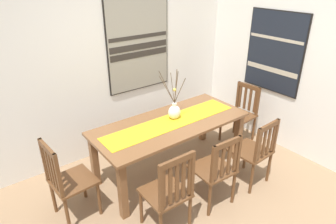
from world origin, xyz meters
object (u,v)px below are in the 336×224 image
Objects in this scene: painting_on_back_wall at (138,44)px; painting_on_side_wall at (275,52)px; chair_0 at (169,192)px; chair_4 at (241,113)px; centerpiece_vase at (174,111)px; dining_table at (171,129)px; chair_1 at (216,169)px; chair_2 at (66,179)px; chair_3 at (255,151)px.

painting_on_side_wall is (1.54, -1.16, -0.12)m from painting_on_back_wall.
chair_4 is at bearing 21.25° from chair_0.
painting_on_side_wall reaches higher than chair_0.
centerpiece_vase is 1.15m from chair_0.
dining_table is at bearing -100.31° from painting_on_back_wall.
dining_table is 1.01m from chair_0.
chair_1 is 0.94× the size of chair_2.
dining_table is 2.20× the size of chair_1.
painting_on_back_wall is at bearing 84.91° from chair_1.
painting_on_side_wall is at bearing 30.34° from chair_3.
chair_3 is 0.67× the size of painting_on_back_wall.
chair_0 is 1.01× the size of chair_2.
chair_4 is (0.69, 0.79, -0.00)m from chair_3.
chair_1 is at bearing 177.54° from chair_3.
chair_1 reaches higher than chair_3.
chair_0 is at bearing -158.75° from chair_4.
chair_1 is at bearing -95.09° from painting_on_back_wall.
chair_2 is 2.17m from chair_3.
chair_0 is 0.65m from chair_1.
chair_4 is 1.00m from painting_on_side_wall.
chair_4 reaches higher than dining_table.
painting_on_side_wall is at bearing 19.24° from chair_1.
painting_on_side_wall reaches higher than chair_3.
dining_table is 2.97× the size of centerpiece_vase.
chair_4 is at bearing 29.97° from chair_1.
chair_2 is (-1.36, 0.01, -0.14)m from dining_table.
painting_on_back_wall is 1.17× the size of painting_on_side_wall.
painting_on_back_wall reaches higher than chair_3.
chair_0 reaches higher than chair_1.
chair_1 is at bearing -150.03° from chair_4.
chair_1 is at bearing -88.42° from dining_table.
chair_2 reaches higher than chair_1.
dining_table is 1.05m from chair_3.
painting_on_back_wall reaches higher than centerpiece_vase.
chair_1 is (0.02, -0.78, -0.16)m from dining_table.
chair_0 is 2.58m from painting_on_side_wall.
chair_2 is at bearing -147.87° from painting_on_back_wall.
centerpiece_vase is at bearing 1.44° from chair_2.
centerpiece_vase is at bearing 28.85° from dining_table.
painting_on_side_wall is (1.06, 0.62, 0.91)m from chair_3.
chair_0 is at bearing -165.77° from painting_on_side_wall.
chair_2 is at bearing 179.51° from chair_4.
painting_on_back_wall is at bearing 142.92° from painting_on_side_wall.
chair_2 is (-0.72, 0.79, -0.00)m from chair_0.
dining_table is 1.36m from chair_4.
centerpiece_vase reaches higher than dining_table.
chair_2 is at bearing 132.35° from chair_0.
chair_1 is 1.54m from chair_4.
chair_0 is 1.08× the size of chair_3.
chair_3 is 1.00× the size of chair_4.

